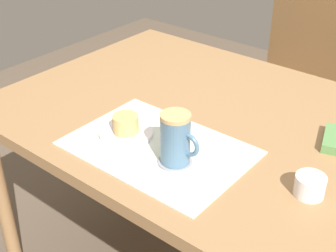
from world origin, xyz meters
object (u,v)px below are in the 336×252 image
Objects in this scene: pastry at (126,124)px; sugar_bowl at (310,186)px; dining_table at (199,131)px; pastry_plate at (126,133)px; wooden_chair at (292,80)px; coffee_mug at (176,139)px.

pastry reaches higher than sugar_bowl.
pastry is 1.00× the size of sugar_bowl.
pastry_plate is at bearing -106.35° from dining_table.
pastry_plate is at bearing -170.49° from sugar_bowl.
wooden_chair is at bearing 116.77° from sugar_bowl.
sugar_bowl reaches higher than pastry_plate.
sugar_bowl is (0.42, -0.16, 0.10)m from dining_table.
dining_table is 1.26× the size of wooden_chair.
pastry is 0.50m from sugar_bowl.
wooden_chair reaches higher than sugar_bowl.
coffee_mug is (0.18, -0.02, 0.04)m from pastry.
pastry_plate is (-0.07, -0.24, 0.08)m from dining_table.
sugar_bowl is (0.49, 0.08, -0.02)m from pastry.
dining_table is 8.91× the size of coffee_mug.
pastry_plate is 0.03m from pastry.
dining_table is 0.80m from wooden_chair.
coffee_mug is at bearing -4.95° from pastry_plate.
dining_table is 16.93× the size of sugar_bowl.
coffee_mug is at bearing 103.11° from wooden_chair.
wooden_chair reaches higher than pastry.
sugar_bowl is (0.48, -0.95, 0.23)m from wooden_chair.
wooden_chair is 1.06m from pastry_plate.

